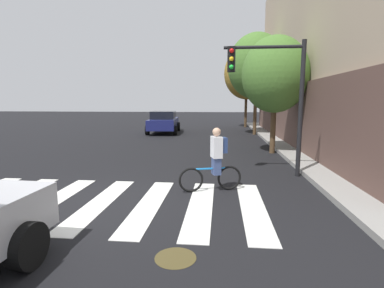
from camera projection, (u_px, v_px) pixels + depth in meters
name	position (u px, v px, depth m)	size (l,w,h in m)	color
ground_plane	(98.00, 203.00, 6.84)	(120.00, 120.00, 0.00)	black
crosswalk_stripes	(76.00, 202.00, 6.90)	(8.83, 3.63, 0.01)	silver
manhole_cover	(175.00, 258.00, 4.42)	(0.64, 0.64, 0.01)	#473D1E
sedan_mid	(164.00, 122.00, 21.99)	(2.52, 4.89, 1.65)	navy
cyclist	(215.00, 160.00, 7.64)	(1.65, 0.56, 1.69)	black
traffic_light_near	(274.00, 85.00, 8.94)	(2.47, 0.28, 4.20)	black
fire_hydrant	(305.00, 138.00, 14.85)	(0.33, 0.22, 0.78)	gold
street_tree_near	(275.00, 75.00, 12.94)	(2.95, 2.95, 5.25)	#4C3823
street_tree_mid	(256.00, 66.00, 20.33)	(3.99, 3.99, 7.11)	#4C3823
street_tree_far	(247.00, 73.00, 26.31)	(4.07, 4.07, 7.24)	#4C3823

